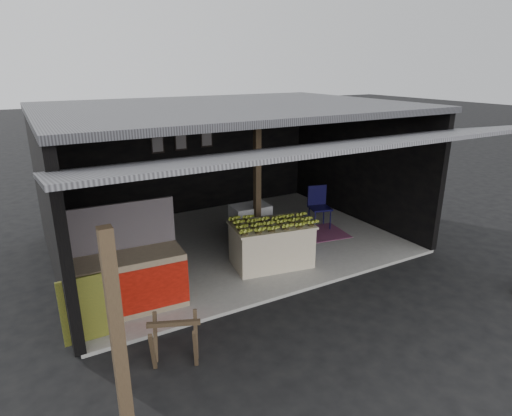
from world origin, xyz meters
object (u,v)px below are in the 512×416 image
neighbor_stall (132,279)px  white_crate (250,225)px  sawhorse (175,338)px  plastic_chair (318,203)px  water_barrel (299,236)px  banana_table (271,244)px

neighbor_stall → white_crate: bearing=27.9°
sawhorse → plastic_chair: 5.59m
water_barrel → banana_table: bearing=-157.3°
white_crate → sawhorse: bearing=-130.2°
banana_table → water_barrel: banana_table is taller
banana_table → plastic_chair: bearing=40.6°
banana_table → plastic_chair: plastic_chair is taller
neighbor_stall → water_barrel: bearing=13.0°
white_crate → neighbor_stall: (-2.86, -1.32, 0.06)m
banana_table → white_crate: (0.13, 1.07, 0.02)m
water_barrel → plastic_chair: bearing=36.6°
sawhorse → water_barrel: (3.51, 2.22, -0.09)m
neighbor_stall → banana_table: bearing=8.3°
neighbor_stall → plastic_chair: 5.03m
white_crate → plastic_chair: size_ratio=0.90×
neighbor_stall → sawhorse: bearing=-81.7°
white_crate → neighbor_stall: neighbor_stall is taller
water_barrel → plastic_chair: 1.47m
sawhorse → plastic_chair: bearing=56.1°
banana_table → plastic_chair: (2.07, 1.24, 0.16)m
banana_table → plastic_chair: size_ratio=1.68×
plastic_chair → neighbor_stall: bearing=-148.2°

